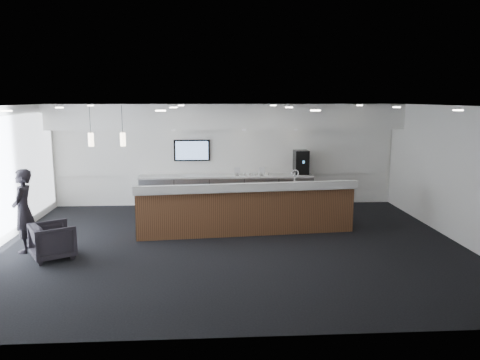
{
  "coord_description": "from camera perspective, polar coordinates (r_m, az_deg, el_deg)",
  "views": [
    {
      "loc": [
        -0.43,
        -9.79,
        3.16
      ],
      "look_at": [
        0.25,
        1.3,
        1.21
      ],
      "focal_mm": 35.0,
      "sensor_mm": 36.0,
      "label": 1
    }
  ],
  "objects": [
    {
      "name": "coffee_machine",
      "position": [
        13.87,
        7.44,
        2.16
      ],
      "size": [
        0.42,
        0.54,
        0.7
      ],
      "rotation": [
        0.0,
        0.0,
        0.04
      ],
      "color": "black",
      "rests_on": "back_credenza"
    },
    {
      "name": "info_sign_left",
      "position": [
        13.52,
        -0.34,
        1.05
      ],
      "size": [
        0.17,
        0.02,
        0.23
      ],
      "primitive_type": "cube",
      "rotation": [
        0.0,
        0.0,
        0.01
      ],
      "color": "silver",
      "rests_on": "back_credenza"
    },
    {
      "name": "alcove_panel",
      "position": [
        13.85,
        -1.73,
        3.48
      ],
      "size": [
        9.8,
        0.06,
        1.4
      ],
      "primitive_type": "cube",
      "color": "white",
      "rests_on": "back_wall"
    },
    {
      "name": "service_counter",
      "position": [
        11.09,
        0.71,
        -3.53
      ],
      "size": [
        5.22,
        1.33,
        1.49
      ],
      "rotation": [
        0.0,
        0.0,
        0.09
      ],
      "color": "#4D2D19",
      "rests_on": "ground"
    },
    {
      "name": "right_wall",
      "position": [
        11.32,
        25.2,
        0.57
      ],
      "size": [
        0.02,
        8.0,
        3.0
      ],
      "primitive_type": "cube",
      "color": "white",
      "rests_on": "ground"
    },
    {
      "name": "back_wall",
      "position": [
        13.9,
        -1.73,
        3.09
      ],
      "size": [
        10.0,
        0.02,
        3.0
      ],
      "primitive_type": "cube",
      "color": "white",
      "rests_on": "ground"
    },
    {
      "name": "cup_0",
      "position": [
        13.58,
        3.55,
        0.75
      ],
      "size": [
        0.09,
        0.09,
        0.09
      ],
      "primitive_type": "imported",
      "color": "white",
      "rests_on": "back_credenza"
    },
    {
      "name": "cup_2",
      "position": [
        13.54,
        2.38,
        0.74
      ],
      "size": [
        0.11,
        0.11,
        0.09
      ],
      "primitive_type": "imported",
      "rotation": [
        0.0,
        0.0,
        1.29
      ],
      "color": "white",
      "rests_on": "back_credenza"
    },
    {
      "name": "back_credenza",
      "position": [
        13.7,
        -1.66,
        -1.34
      ],
      "size": [
        5.06,
        0.66,
        0.95
      ],
      "color": "gray",
      "rests_on": "ground"
    },
    {
      "name": "pendant_left",
      "position": [
        10.81,
        -14.06,
        4.83
      ],
      "size": [
        0.12,
        0.12,
        0.3
      ],
      "primitive_type": "cylinder",
      "color": "beige",
      "rests_on": "ceiling"
    },
    {
      "name": "pendant_right",
      "position": [
        10.96,
        -17.67,
        4.72
      ],
      "size": [
        0.12,
        0.12,
        0.3
      ],
      "primitive_type": "cylinder",
      "color": "beige",
      "rests_on": "ceiling"
    },
    {
      "name": "cup_1",
      "position": [
        13.56,
        2.97,
        0.74
      ],
      "size": [
        0.13,
        0.13,
        0.09
      ],
      "primitive_type": "imported",
      "rotation": [
        0.0,
        0.0,
        0.65
      ],
      "color": "white",
      "rests_on": "back_credenza"
    },
    {
      "name": "wall_tv",
      "position": [
        13.79,
        -5.88,
        3.61
      ],
      "size": [
        1.05,
        0.08,
        0.62
      ],
      "color": "black",
      "rests_on": "back_wall"
    },
    {
      "name": "cup_4",
      "position": [
        13.52,
        1.2,
        0.73
      ],
      "size": [
        0.13,
        0.13,
        0.09
      ],
      "primitive_type": "imported",
      "rotation": [
        0.0,
        0.0,
        2.58
      ],
      "color": "white",
      "rests_on": "back_credenza"
    },
    {
      "name": "cup_5",
      "position": [
        13.51,
        0.6,
        0.72
      ],
      "size": [
        0.1,
        0.1,
        0.09
      ],
      "primitive_type": "imported",
      "rotation": [
        0.0,
        0.0,
        3.23
      ],
      "color": "white",
      "rests_on": "back_credenza"
    },
    {
      "name": "ceiling_can_lights",
      "position": [
        9.8,
        -1.02,
        8.84
      ],
      "size": [
        7.0,
        5.0,
        0.02
      ],
      "primitive_type": null,
      "color": "white",
      "rests_on": "ceiling"
    },
    {
      "name": "cup_7",
      "position": [
        13.49,
        -0.58,
        0.71
      ],
      "size": [
        0.11,
        0.11,
        0.09
      ],
      "primitive_type": "imported",
      "rotation": [
        0.0,
        0.0,
        4.52
      ],
      "color": "white",
      "rests_on": "back_credenza"
    },
    {
      "name": "ceiling",
      "position": [
        9.8,
        -1.02,
        9.02
      ],
      "size": [
        10.0,
        8.0,
        0.02
      ],
      "primitive_type": "cube",
      "color": "black",
      "rests_on": "back_wall"
    },
    {
      "name": "cup_6",
      "position": [
        13.5,
        0.01,
        0.71
      ],
      "size": [
        0.13,
        0.13,
        0.09
      ],
      "primitive_type": "imported",
      "rotation": [
        0.0,
        0.0,
        3.87
      ],
      "color": "white",
      "rests_on": "back_credenza"
    },
    {
      "name": "armchair",
      "position": [
        10.09,
        -21.86,
        -6.9
      ],
      "size": [
        1.07,
        1.06,
        0.72
      ],
      "primitive_type": "imported",
      "rotation": [
        0.0,
        0.0,
        2.1
      ],
      "color": "black",
      "rests_on": "ground"
    },
    {
      "name": "ground",
      "position": [
        10.3,
        -0.97,
        -7.92
      ],
      "size": [
        10.0,
        10.0,
        0.0
      ],
      "primitive_type": "plane",
      "color": "black",
      "rests_on": "ground"
    },
    {
      "name": "cup_3",
      "position": [
        13.53,
        1.79,
        0.73
      ],
      "size": [
        0.12,
        0.12,
        0.09
      ],
      "primitive_type": "imported",
      "rotation": [
        0.0,
        0.0,
        1.94
      ],
      "color": "white",
      "rests_on": "back_credenza"
    },
    {
      "name": "soffit_bulkhead",
      "position": [
        13.36,
        -1.69,
        7.76
      ],
      "size": [
        10.0,
        0.9,
        0.7
      ],
      "primitive_type": "cube",
      "color": "white",
      "rests_on": "back_wall"
    },
    {
      "name": "info_sign_right",
      "position": [
        13.58,
        2.72,
        1.06
      ],
      "size": [
        0.17,
        0.05,
        0.23
      ],
      "primitive_type": "cube",
      "rotation": [
        0.0,
        0.0,
        -0.2
      ],
      "color": "silver",
      "rests_on": "back_credenza"
    },
    {
      "name": "lounge_guest",
      "position": [
        10.65,
        -24.91,
        -3.42
      ],
      "size": [
        0.44,
        0.65,
        1.74
      ],
      "primitive_type": "imported",
      "rotation": [
        0.0,
        0.0,
        -1.53
      ],
      "color": "black",
      "rests_on": "ground"
    }
  ]
}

